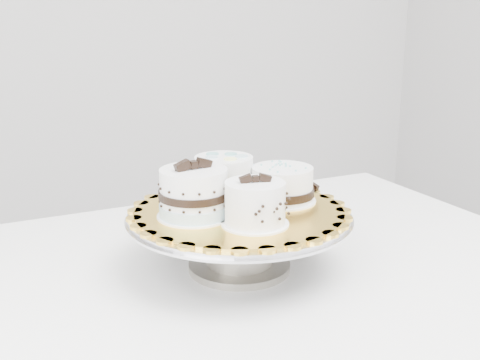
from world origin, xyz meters
name	(u,v)px	position (x,y,z in m)	size (l,w,h in m)	color
table	(217,314)	(0.04, 0.20, 0.68)	(1.25, 0.84, 0.75)	white
cake_stand	(239,231)	(0.08, 0.20, 0.82)	(0.37, 0.37, 0.10)	gray
cake_board	(239,211)	(0.08, 0.20, 0.85)	(0.34, 0.34, 0.01)	gold
cake_swirl	(255,205)	(0.07, 0.13, 0.89)	(0.11, 0.11, 0.08)	white
cake_banded	(194,195)	(0.00, 0.20, 0.89)	(0.12, 0.12, 0.10)	white
cake_dots	(224,177)	(0.08, 0.27, 0.89)	(0.12, 0.12, 0.08)	white
cake_ribbon	(283,185)	(0.17, 0.21, 0.88)	(0.13, 0.13, 0.06)	white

